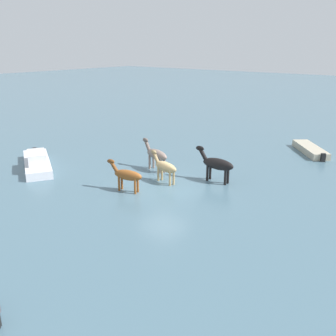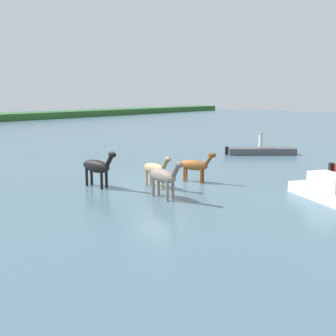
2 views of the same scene
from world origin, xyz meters
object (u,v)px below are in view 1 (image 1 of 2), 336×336
at_px(boat_launch_far, 37,163).
at_px(horse_chestnut_trailing, 156,154).
at_px(horse_gray_outer, 165,167).
at_px(horse_pinto_flank, 217,164).
at_px(boat_motor_center, 310,151).
at_px(horse_rear_stallion, 127,175).

bearing_deg(boat_launch_far, horse_chestnut_trailing, 65.45).
distance_m(horse_gray_outer, horse_pinto_flank, 2.97).
xyz_separation_m(boat_motor_center, boat_launch_far, (14.52, -12.61, 0.16)).
xyz_separation_m(horse_chestnut_trailing, boat_motor_center, (-10.10, 6.32, -0.88)).
bearing_deg(horse_gray_outer, horse_pinto_flank, -128.18).
height_order(boat_motor_center, boat_launch_far, boat_launch_far).
bearing_deg(boat_motor_center, horse_chestnut_trailing, 107.87).
distance_m(horse_pinto_flank, horse_chestnut_trailing, 4.11).
bearing_deg(horse_pinto_flank, boat_motor_center, -104.12).
xyz_separation_m(horse_gray_outer, boat_launch_far, (3.04, -8.11, -0.62)).
bearing_deg(horse_gray_outer, horse_rear_stallion, 83.56).
xyz_separation_m(horse_gray_outer, boat_motor_center, (-11.47, 4.50, -0.78)).
distance_m(boat_motor_center, boat_launch_far, 19.23).
bearing_deg(boat_launch_far, horse_pinto_flank, 56.00).
relative_size(horse_rear_stallion, boat_motor_center, 0.54).
relative_size(horse_gray_outer, horse_chestnut_trailing, 0.91).
height_order(horse_rear_stallion, boat_motor_center, horse_rear_stallion).
relative_size(horse_pinto_flank, boat_launch_far, 0.46).
relative_size(horse_gray_outer, boat_launch_far, 0.41).
height_order(horse_pinto_flank, boat_motor_center, horse_pinto_flank).
bearing_deg(horse_gray_outer, boat_motor_center, -100.21).
distance_m(horse_gray_outer, boat_motor_center, 12.35).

